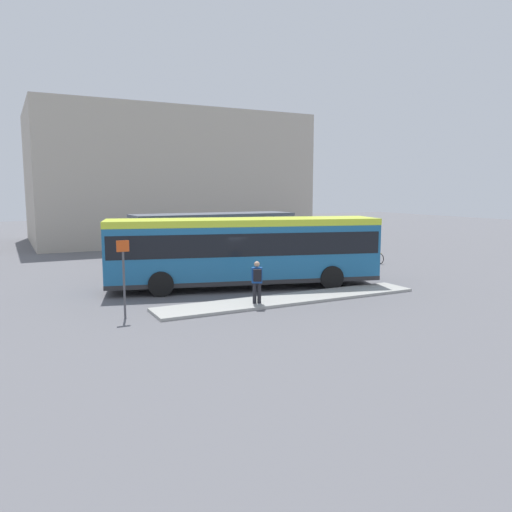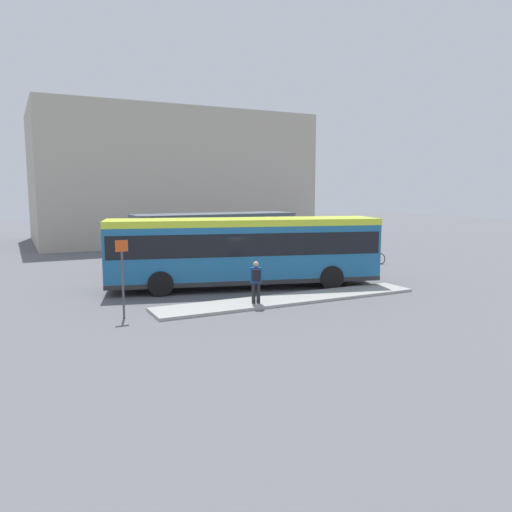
# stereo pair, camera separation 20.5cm
# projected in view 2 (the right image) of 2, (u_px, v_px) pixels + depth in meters

# --- Properties ---
(ground_plane) EXTENTS (120.00, 120.00, 0.00)m
(ground_plane) POSITION_uv_depth(u_px,v_px,m) (244.00, 287.00, 23.39)
(ground_plane) COLOR #5B5B60
(curb_island) EXTENTS (11.59, 1.80, 0.12)m
(curb_island) POSITION_uv_depth(u_px,v_px,m) (291.00, 299.00, 20.64)
(curb_island) COLOR #9E9E99
(curb_island) RESTS_ON ground_plane
(city_bus) EXTENTS (12.71, 5.75, 3.23)m
(city_bus) POSITION_uv_depth(u_px,v_px,m) (244.00, 248.00, 23.15)
(city_bus) COLOR #1E6093
(city_bus) RESTS_ON ground_plane
(pedestrian_waiting) EXTENTS (0.49, 0.52, 1.67)m
(pedestrian_waiting) POSITION_uv_depth(u_px,v_px,m) (256.00, 280.00, 19.43)
(pedestrian_waiting) COLOR #232328
(pedestrian_waiting) RESTS_ON curb_island
(bicycle_yellow) EXTENTS (0.48, 1.58, 0.68)m
(bicycle_yellow) POSITION_uv_depth(u_px,v_px,m) (375.00, 258.00, 31.11)
(bicycle_yellow) COLOR black
(bicycle_yellow) RESTS_ON ground_plane
(bicycle_green) EXTENTS (0.48, 1.60, 0.69)m
(bicycle_green) POSITION_uv_depth(u_px,v_px,m) (370.00, 256.00, 31.95)
(bicycle_green) COLOR black
(bicycle_green) RESTS_ON ground_plane
(bicycle_black) EXTENTS (0.48, 1.68, 0.72)m
(bicycle_black) POSITION_uv_depth(u_px,v_px,m) (357.00, 254.00, 32.54)
(bicycle_black) COLOR black
(bicycle_black) RESTS_ON ground_plane
(station_shelter) EXTENTS (9.22, 2.50, 3.23)m
(station_shelter) POSITION_uv_depth(u_px,v_px,m) (214.00, 216.00, 28.25)
(station_shelter) COLOR #4C515B
(station_shelter) RESTS_ON ground_plane
(platform_sign) EXTENTS (0.44, 0.08, 2.80)m
(platform_sign) POSITION_uv_depth(u_px,v_px,m) (123.00, 275.00, 17.58)
(platform_sign) COLOR #4C4C51
(platform_sign) RESTS_ON ground_plane
(station_building) EXTENTS (23.33, 13.46, 11.22)m
(station_building) POSITION_uv_depth(u_px,v_px,m) (169.00, 178.00, 45.98)
(station_building) COLOR #B2A899
(station_building) RESTS_ON ground_plane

